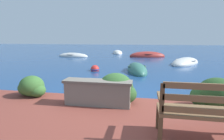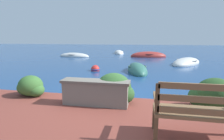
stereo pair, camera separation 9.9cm
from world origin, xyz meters
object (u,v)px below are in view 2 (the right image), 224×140
rowboat_outer (148,56)px  rowboat_far (74,56)px  mooring_buoy (95,69)px  park_bench (202,111)px  rowboat_distant (119,53)px  rowboat_nearest (137,70)px  rowboat_mid (186,63)px

rowboat_outer → rowboat_far: bearing=-3.3°
mooring_buoy → rowboat_outer: bearing=68.6°
park_bench → rowboat_distant: park_bench is taller
mooring_buoy → park_bench: bearing=-61.4°
rowboat_nearest → rowboat_far: rowboat_nearest is taller
rowboat_outer → mooring_buoy: 7.97m
rowboat_far → rowboat_mid: bearing=-9.9°
rowboat_distant → rowboat_mid: bearing=-153.4°
rowboat_outer → mooring_buoy: (-2.91, -7.41, 0.01)m
park_bench → rowboat_far: size_ratio=0.44×
rowboat_distant → mooring_buoy: 10.41m
rowboat_far → rowboat_distant: (3.64, 3.94, 0.00)m
rowboat_outer → rowboat_distant: 4.35m
rowboat_distant → rowboat_nearest: bearing=-178.5°
rowboat_nearest → mooring_buoy: 2.22m
rowboat_mid → rowboat_outer: rowboat_outer is taller
mooring_buoy → rowboat_nearest: bearing=3.7°
rowboat_distant → rowboat_far: bearing=125.2°
park_bench → rowboat_nearest: 6.57m
rowboat_mid → rowboat_outer: (-2.43, 4.00, 0.01)m
rowboat_mid → rowboat_distant: bearing=72.1°
rowboat_far → park_bench: bearing=-51.8°
park_bench → mooring_buoy: 7.18m
rowboat_nearest → rowboat_distant: 10.55m
park_bench → rowboat_nearest: bearing=100.4°
rowboat_far → rowboat_outer: bearing=16.4°
rowboat_mid → rowboat_outer: size_ratio=0.99×
rowboat_mid → rowboat_distant: 8.95m
rowboat_mid → mooring_buoy: (-5.34, -3.42, 0.02)m
rowboat_far → mooring_buoy: rowboat_far is taller
rowboat_nearest → rowboat_outer: rowboat_outer is taller
rowboat_nearest → rowboat_outer: 7.31m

